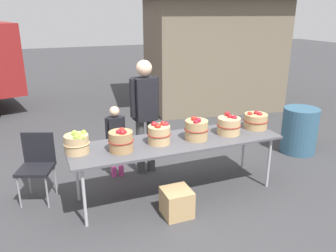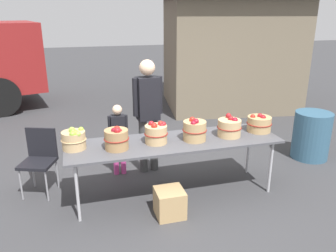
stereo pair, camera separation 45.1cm
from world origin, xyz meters
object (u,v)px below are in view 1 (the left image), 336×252
object	(u,v)px
market_table	(177,143)
vendor_adult	(145,108)
apple_basket_red_3	(229,125)
apple_basket_green_0	(77,143)
child_customer	(116,136)
apple_basket_red_4	(256,121)
apple_basket_red_2	(196,129)
folding_chair	(37,162)
trash_barrel	(299,130)
produce_crate	(177,202)
apple_basket_red_1	(159,134)
apple_basket_red_0	(121,141)

from	to	relation	value
market_table	vendor_adult	xyz separation A→B (m)	(-0.17, 0.77, 0.27)
market_table	apple_basket_red_3	distance (m)	0.76
apple_basket_green_0	child_customer	distance (m)	0.96
apple_basket_green_0	child_customer	bearing A→B (deg)	48.86
apple_basket_red_4	vendor_adult	world-z (taller)	vendor_adult
apple_basket_red_2	folding_chair	distance (m)	2.05
market_table	apple_basket_red_2	bearing A→B (deg)	-9.42
trash_barrel	produce_crate	xyz separation A→B (m)	(-2.68, -0.99, -0.22)
apple_basket_red_1	apple_basket_red_2	world-z (taller)	apple_basket_red_2
market_table	apple_basket_red_4	size ratio (longest dim) A/B	7.98
apple_basket_red_1	child_customer	size ratio (longest dim) A/B	0.28
apple_basket_green_0	apple_basket_red_3	bearing A→B (deg)	-2.91
child_customer	apple_basket_red_2	bearing A→B (deg)	140.57
apple_basket_red_2	apple_basket_red_3	size ratio (longest dim) A/B	0.97
vendor_adult	trash_barrel	size ratio (longest dim) A/B	2.17
apple_basket_red_0	vendor_adult	distance (m)	1.02
apple_basket_red_4	folding_chair	distance (m)	2.95
market_table	produce_crate	world-z (taller)	market_table
apple_basket_red_3	trash_barrel	size ratio (longest dim) A/B	0.41
apple_basket_red_0	produce_crate	world-z (taller)	apple_basket_red_0
apple_basket_red_3	apple_basket_red_2	bearing A→B (deg)	-177.85
apple_basket_red_4	child_customer	world-z (taller)	child_customer
apple_basket_green_0	vendor_adult	world-z (taller)	vendor_adult
apple_basket_red_1	trash_barrel	size ratio (longest dim) A/B	0.38
apple_basket_green_0	apple_basket_red_3	distance (m)	1.96
apple_basket_green_0	apple_basket_red_3	size ratio (longest dim) A/B	0.93
apple_basket_red_1	apple_basket_red_3	world-z (taller)	apple_basket_red_3
produce_crate	apple_basket_red_4	bearing A→B (deg)	19.90
apple_basket_red_0	apple_basket_red_3	bearing A→B (deg)	1.57
vendor_adult	produce_crate	world-z (taller)	vendor_adult
market_table	folding_chair	world-z (taller)	folding_chair
apple_basket_red_2	trash_barrel	size ratio (longest dim) A/B	0.40
apple_basket_green_0	apple_basket_red_3	xyz separation A→B (m)	(1.96, -0.10, -0.00)
apple_basket_red_0	apple_basket_red_2	xyz separation A→B (m)	(0.98, 0.02, 0.01)
apple_basket_green_0	market_table	bearing A→B (deg)	-3.58
market_table	vendor_adult	size ratio (longest dim) A/B	1.61
apple_basket_red_4	market_table	bearing A→B (deg)	-178.04
market_table	apple_basket_red_1	bearing A→B (deg)	-179.29
apple_basket_red_1	produce_crate	xyz separation A→B (m)	(0.04, -0.46, -0.71)
folding_chair	produce_crate	bearing A→B (deg)	-13.54
market_table	apple_basket_red_0	bearing A→B (deg)	-175.03
apple_basket_red_3	produce_crate	xyz separation A→B (m)	(-0.94, -0.44, -0.70)
apple_basket_red_2	vendor_adult	xyz separation A→B (m)	(-0.42, 0.81, 0.10)
apple_basket_green_0	apple_basket_red_2	size ratio (longest dim) A/B	0.96
vendor_adult	apple_basket_red_0	bearing A→B (deg)	49.85
apple_basket_red_0	apple_basket_red_1	bearing A→B (deg)	6.98
apple_basket_red_0	child_customer	xyz separation A→B (m)	(0.12, 0.84, -0.26)
folding_chair	apple_basket_green_0	bearing A→B (deg)	-24.83
apple_basket_red_4	apple_basket_green_0	bearing A→B (deg)	179.18
apple_basket_green_0	trash_barrel	world-z (taller)	apple_basket_green_0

